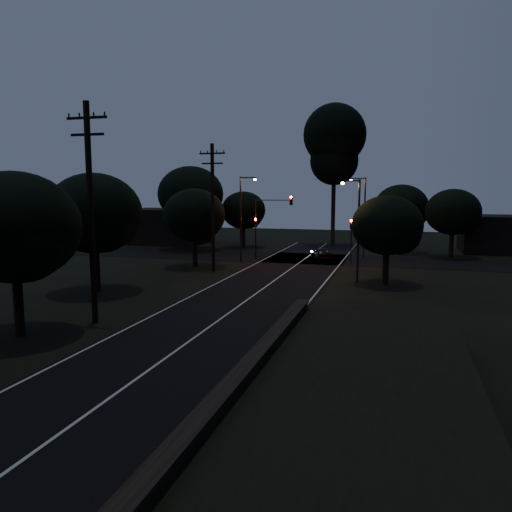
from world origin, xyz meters
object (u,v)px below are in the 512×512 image
Objects in this scene: signal_right at (351,233)px; utility_pole_mid at (91,210)px; streetlight_c at (356,223)px; streetlight_b at (363,212)px; utility_pole_far at (213,205)px; car at (321,254)px; tall_pine at (334,143)px; streetlight_a at (243,213)px; signal_left at (256,231)px; signal_mast at (273,215)px.

utility_pole_mid is at bearing -112.99° from signal_right.
utility_pole_mid is 19.15m from streetlight_c.
utility_pole_mid is 27.30m from signal_right.
utility_pole_mid is 1.38× the size of streetlight_b.
utility_pole_mid is 31.15m from streetlight_b.
utility_pole_far reaches higher than streetlight_c.
car is at bearing 73.65° from utility_pole_mid.
tall_pine reaches higher than streetlight_a.
streetlight_b is at bearing 22.05° from signal_left.
signal_left is 2.77m from streetlight_a.
streetlight_a is 2.15× the size of car.
utility_pole_far is 2.56× the size of signal_left.
streetlight_c is at bearing -82.98° from signal_right.
streetlight_a is at bearing -140.23° from signal_mast.
signal_mast reaches higher than signal_right.
utility_pole_mid is at bearing -99.93° from tall_pine.
signal_right is at bearing 11.34° from streetlight_a.
tall_pine is 2.14× the size of streetlight_b.
tall_pine is 4.18× the size of signal_right.
utility_pole_far is 2.82× the size of car.
signal_right reaches higher than car.
streetlight_a is (0.69, 23.00, -1.10)m from utility_pole_mid.
streetlight_a is (-0.71, -1.99, 1.80)m from signal_left.
tall_pine is at bearing 73.07° from utility_pole_far.
signal_right is 0.55× the size of streetlight_c.
signal_right is at bearing 67.01° from utility_pole_mid.
signal_mast is 3.13m from streetlight_a.
streetlight_c is 2.01× the size of car.
streetlight_b is (11.31, 12.00, -0.85)m from utility_pole_far.
signal_mast is (1.69, 0.00, 1.50)m from signal_left.
signal_mast is 9.15m from streetlight_b.
car is (6.99, 3.19, -4.00)m from streetlight_a.
streetlight_b is 2.15× the size of car.
utility_pole_far reaches higher than streetlight_b.
car is at bearing 157.67° from signal_right.
tall_pine is 18.65m from signal_left.
utility_pole_far is 6.10m from streetlight_a.
signal_mast is at bearing 68.89° from utility_pole_far.
utility_pole_mid reaches higher than streetlight_b.
signal_right is 10.26m from streetlight_a.
car is (7.68, 26.19, -5.10)m from utility_pole_mid.
tall_pine is at bearing 69.64° from streetlight_a.
streetlight_a is at bearing -150.52° from streetlight_b.
streetlight_a is at bearing -168.66° from signal_right.
signal_left is at bearing -179.87° from signal_mast.
signal_right is 4.45m from streetlight_b.
tall_pine reaches higher than utility_pole_mid.
signal_left is at bearing -110.46° from tall_pine.
utility_pole_far is at bearing 29.50° from car.
signal_right is 10.18m from streetlight_c.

